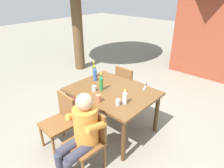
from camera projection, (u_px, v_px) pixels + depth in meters
ground_plane at (112, 127)px, 3.68m from camera, size 24.00×24.00×0.00m
dining_table at (112, 95)px, 3.38m from camera, size 1.41×1.07×0.77m
chair_near_right at (89, 138)px, 2.72m from camera, size 0.46×0.46×0.87m
chair_far_left at (127, 84)px, 4.21m from camera, size 0.44×0.44×0.87m
chair_near_left at (61, 119)px, 3.09m from camera, size 0.47×0.47×0.87m
person_in_white_shirt at (82, 132)px, 2.57m from camera, size 0.47×0.61×1.18m
bottle_clear at (125, 97)px, 2.93m from camera, size 0.06×0.06×0.23m
bottle_green at (101, 83)px, 3.30m from camera, size 0.06×0.06×0.31m
bottle_blue at (95, 74)px, 3.64m from camera, size 0.06×0.06×0.29m
bottle_olive at (94, 71)px, 3.76m from camera, size 0.06×0.06×0.32m
cup_steel at (118, 102)px, 2.92m from camera, size 0.07×0.07×0.09m
cup_glass at (94, 88)px, 3.31m from camera, size 0.07×0.07×0.09m
cup_terracotta at (98, 98)px, 3.00m from camera, size 0.08×0.08×0.11m
table_knife at (145, 86)px, 3.47m from camera, size 0.10×0.23×0.01m
backpack_by_near_side at (78, 97)px, 4.28m from camera, size 0.31×0.25×0.42m
brick_kiosk at (217, 19)px, 5.71m from camera, size 1.89×2.09×2.79m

